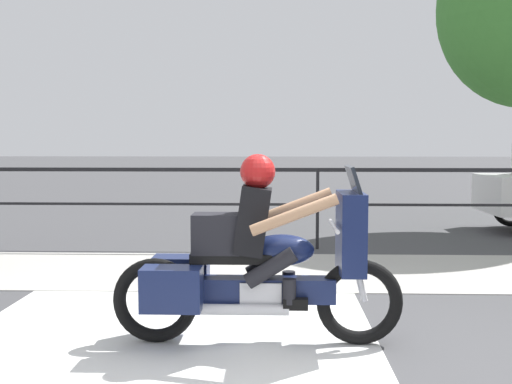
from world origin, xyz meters
The scene contains 5 objects.
ground_plane centered at (0.00, 0.00, 0.00)m, with size 120.00×120.00×0.00m, color #424244.
sidewalk_band centered at (0.00, 3.40, 0.01)m, with size 44.00×2.40×0.01m, color #A8A59E.
crosswalk_band centered at (-1.56, -0.20, 0.00)m, with size 3.58×6.00×0.01m, color silver.
fence_railing centered at (0.00, 5.11, 0.99)m, with size 36.00×0.05×1.26m.
motorcycle centered at (-0.79, 0.44, 0.70)m, with size 2.42×0.76×1.58m.
Camera 1 is at (-0.62, -4.79, 1.70)m, focal length 45.00 mm.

